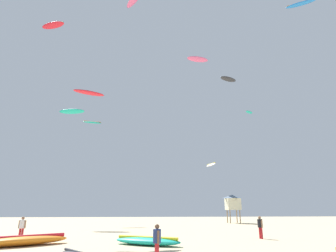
{
  "coord_description": "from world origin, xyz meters",
  "views": [
    {
      "loc": [
        -2.45,
        -10.08,
        2.35
      ],
      "look_at": [
        0.0,
        21.49,
        11.57
      ],
      "focal_mm": 29.7,
      "sensor_mm": 36.0,
      "label": 1
    }
  ],
  "objects_px": {
    "kite_aloft_2": "(211,165)",
    "kite_aloft_4": "(53,25)",
    "kite_grounded_far": "(24,241)",
    "kite_aloft_8": "(92,122)",
    "lifeguard_tower": "(233,202)",
    "kite_aloft_1": "(198,59)",
    "kite_aloft_5": "(89,93)",
    "kite_aloft_6": "(301,4)",
    "kite_aloft_3": "(72,111)",
    "person_midground": "(22,226)",
    "person_left": "(260,225)",
    "kite_grounded_mid": "(147,241)",
    "kite_aloft_7": "(228,79)",
    "person_foreground": "(157,240)",
    "kite_aloft_9": "(249,112)"
  },
  "relations": [
    {
      "from": "person_midground",
      "to": "kite_aloft_7",
      "type": "xyz_separation_m",
      "value": [
        24.1,
        23.94,
        24.44
      ]
    },
    {
      "from": "lifeguard_tower",
      "to": "kite_aloft_4",
      "type": "xyz_separation_m",
      "value": [
        -25.87,
        -11.07,
        22.04
      ]
    },
    {
      "from": "kite_aloft_3",
      "to": "kite_aloft_7",
      "type": "bearing_deg",
      "value": 15.72
    },
    {
      "from": "kite_grounded_mid",
      "to": "person_foreground",
      "type": "bearing_deg",
      "value": -86.06
    },
    {
      "from": "kite_grounded_far",
      "to": "kite_aloft_4",
      "type": "distance_m",
      "value": 28.37
    },
    {
      "from": "person_left",
      "to": "kite_aloft_8",
      "type": "relative_size",
      "value": 0.54
    },
    {
      "from": "kite_aloft_2",
      "to": "kite_aloft_8",
      "type": "distance_m",
      "value": 20.92
    },
    {
      "from": "kite_aloft_2",
      "to": "kite_aloft_5",
      "type": "relative_size",
      "value": 1.11
    },
    {
      "from": "person_foreground",
      "to": "kite_aloft_9",
      "type": "distance_m",
      "value": 44.25
    },
    {
      "from": "kite_aloft_5",
      "to": "kite_aloft_6",
      "type": "height_order",
      "value": "kite_aloft_6"
    },
    {
      "from": "kite_aloft_5",
      "to": "kite_aloft_7",
      "type": "bearing_deg",
      "value": 47.32
    },
    {
      "from": "kite_aloft_1",
      "to": "kite_aloft_5",
      "type": "relative_size",
      "value": 1.22
    },
    {
      "from": "person_midground",
      "to": "kite_aloft_4",
      "type": "distance_m",
      "value": 26.16
    },
    {
      "from": "kite_aloft_1",
      "to": "kite_aloft_7",
      "type": "height_order",
      "value": "kite_aloft_7"
    },
    {
      "from": "kite_aloft_6",
      "to": "kite_grounded_far",
      "type": "bearing_deg",
      "value": -168.49
    },
    {
      "from": "kite_grounded_far",
      "to": "kite_aloft_4",
      "type": "height_order",
      "value": "kite_aloft_4"
    },
    {
      "from": "kite_aloft_3",
      "to": "person_midground",
      "type": "bearing_deg",
      "value": -83.47
    },
    {
      "from": "lifeguard_tower",
      "to": "person_foreground",
      "type": "bearing_deg",
      "value": -113.18
    },
    {
      "from": "kite_grounded_far",
      "to": "kite_aloft_1",
      "type": "bearing_deg",
      "value": 51.9
    },
    {
      "from": "kite_aloft_7",
      "to": "kite_aloft_9",
      "type": "relative_size",
      "value": 1.83
    },
    {
      "from": "person_foreground",
      "to": "kite_grounded_far",
      "type": "distance_m",
      "value": 10.03
    },
    {
      "from": "kite_grounded_far",
      "to": "kite_aloft_1",
      "type": "xyz_separation_m",
      "value": [
        15.26,
        19.47,
        24.49
      ]
    },
    {
      "from": "person_foreground",
      "to": "kite_aloft_9",
      "type": "relative_size",
      "value": 0.79
    },
    {
      "from": "kite_grounded_far",
      "to": "person_left",
      "type": "bearing_deg",
      "value": 9.78
    },
    {
      "from": "kite_grounded_mid",
      "to": "kite_aloft_7",
      "type": "xyz_separation_m",
      "value": [
        14.83,
        27.54,
        25.13
      ]
    },
    {
      "from": "person_foreground",
      "to": "lifeguard_tower",
      "type": "bearing_deg",
      "value": 53.84
    },
    {
      "from": "person_foreground",
      "to": "person_midground",
      "type": "bearing_deg",
      "value": 123.27
    },
    {
      "from": "lifeguard_tower",
      "to": "kite_aloft_5",
      "type": "height_order",
      "value": "kite_aloft_5"
    },
    {
      "from": "kite_aloft_2",
      "to": "person_left",
      "type": "bearing_deg",
      "value": -94.56
    },
    {
      "from": "kite_aloft_1",
      "to": "kite_aloft_6",
      "type": "xyz_separation_m",
      "value": [
        8.71,
        -14.59,
        -1.14
      ]
    },
    {
      "from": "kite_aloft_1",
      "to": "kite_aloft_8",
      "type": "relative_size",
      "value": 1.15
    },
    {
      "from": "kite_aloft_2",
      "to": "kite_aloft_4",
      "type": "bearing_deg",
      "value": -150.17
    },
    {
      "from": "person_midground",
      "to": "person_left",
      "type": "xyz_separation_m",
      "value": [
        17.98,
        -0.53,
        0.0
      ]
    },
    {
      "from": "kite_aloft_7",
      "to": "person_left",
      "type": "bearing_deg",
      "value": -104.04
    },
    {
      "from": "kite_grounded_mid",
      "to": "kite_aloft_6",
      "type": "bearing_deg",
      "value": 17.48
    },
    {
      "from": "person_midground",
      "to": "kite_aloft_6",
      "type": "xyz_separation_m",
      "value": [
        25.55,
        1.52,
        22.69
      ]
    },
    {
      "from": "kite_aloft_8",
      "to": "kite_grounded_far",
      "type": "bearing_deg",
      "value": -86.54
    },
    {
      "from": "kite_aloft_6",
      "to": "kite_grounded_mid",
      "type": "bearing_deg",
      "value": -162.52
    },
    {
      "from": "person_foreground",
      "to": "kite_aloft_3",
      "type": "relative_size",
      "value": 0.41
    },
    {
      "from": "kite_aloft_4",
      "to": "kite_aloft_9",
      "type": "distance_m",
      "value": 36.38
    },
    {
      "from": "lifeguard_tower",
      "to": "kite_aloft_4",
      "type": "height_order",
      "value": "kite_aloft_4"
    },
    {
      "from": "kite_aloft_5",
      "to": "kite_aloft_6",
      "type": "bearing_deg",
      "value": -0.63
    },
    {
      "from": "kite_aloft_8",
      "to": "kite_aloft_1",
      "type": "bearing_deg",
      "value": -19.48
    },
    {
      "from": "kite_aloft_4",
      "to": "kite_aloft_8",
      "type": "relative_size",
      "value": 1.13
    },
    {
      "from": "kite_grounded_far",
      "to": "kite_aloft_8",
      "type": "relative_size",
      "value": 1.73
    },
    {
      "from": "kite_aloft_2",
      "to": "kite_aloft_4",
      "type": "relative_size",
      "value": 0.93
    },
    {
      "from": "kite_grounded_far",
      "to": "lifeguard_tower",
      "type": "relative_size",
      "value": 1.28
    },
    {
      "from": "lifeguard_tower",
      "to": "kite_aloft_1",
      "type": "bearing_deg",
      "value": -141.45
    },
    {
      "from": "kite_aloft_7",
      "to": "kite_aloft_5",
      "type": "bearing_deg",
      "value": -132.68
    },
    {
      "from": "kite_grounded_mid",
      "to": "kite_aloft_2",
      "type": "distance_m",
      "value": 29.82
    }
  ]
}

